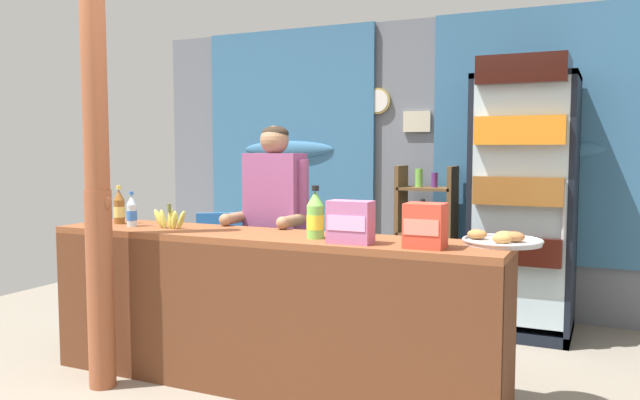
# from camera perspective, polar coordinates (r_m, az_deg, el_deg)

# --- Properties ---
(ground_plane) EXTENTS (7.12, 7.12, 0.00)m
(ground_plane) POSITION_cam_1_polar(r_m,az_deg,el_deg) (4.30, 0.48, -14.31)
(ground_plane) COLOR gray
(back_wall_curtained) EXTENTS (4.95, 0.22, 2.51)m
(back_wall_curtained) POSITION_cam_1_polar(r_m,az_deg,el_deg) (5.65, 7.63, 3.58)
(back_wall_curtained) COLOR slate
(back_wall_curtained) RESTS_ON ground
(stall_counter) EXTENTS (2.77, 0.52, 0.91)m
(stall_counter) POSITION_cam_1_polar(r_m,az_deg,el_deg) (3.65, -5.74, -8.77)
(stall_counter) COLOR brown
(stall_counter) RESTS_ON ground
(timber_post) EXTENTS (0.18, 0.15, 2.33)m
(timber_post) POSITION_cam_1_polar(r_m,az_deg,el_deg) (3.85, -19.47, 0.16)
(timber_post) COLOR #995133
(timber_post) RESTS_ON ground
(drink_fridge) EXTENTS (0.73, 0.76, 2.05)m
(drink_fridge) POSITION_cam_1_polar(r_m,az_deg,el_deg) (4.93, 17.94, 1.22)
(drink_fridge) COLOR black
(drink_fridge) RESTS_ON ground
(bottle_shelf_rack) EXTENTS (0.48, 0.28, 1.26)m
(bottle_shelf_rack) POSITION_cam_1_polar(r_m,az_deg,el_deg) (5.35, 9.56, -3.40)
(bottle_shelf_rack) COLOR brown
(bottle_shelf_rack) RESTS_ON ground
(plastic_lawn_chair) EXTENTS (0.61, 0.61, 0.86)m
(plastic_lawn_chair) POSITION_cam_1_polar(r_m,az_deg,el_deg) (5.31, -8.84, -5.22)
(plastic_lawn_chair) COLOR #3884D6
(plastic_lawn_chair) RESTS_ON ground
(shopkeeper) EXTENTS (0.49, 0.42, 1.55)m
(shopkeeper) POSITION_cam_1_polar(r_m,az_deg,el_deg) (4.19, -4.16, -1.24)
(shopkeeper) COLOR #28282D
(shopkeeper) RESTS_ON ground
(soda_bottle_lime_soda) EXTENTS (0.10, 0.10, 0.29)m
(soda_bottle_lime_soda) POSITION_cam_1_polar(r_m,az_deg,el_deg) (3.46, -0.42, -1.46)
(soda_bottle_lime_soda) COLOR #75C64C
(soda_bottle_lime_soda) RESTS_ON stall_counter
(soda_bottle_iced_tea) EXTENTS (0.07, 0.07, 0.25)m
(soda_bottle_iced_tea) POSITION_cam_1_polar(r_m,az_deg,el_deg) (4.35, -17.71, -0.66)
(soda_bottle_iced_tea) COLOR brown
(soda_bottle_iced_tea) RESTS_ON stall_counter
(soda_bottle_water) EXTENTS (0.06, 0.06, 0.22)m
(soda_bottle_water) POSITION_cam_1_polar(r_m,az_deg,el_deg) (4.18, -16.66, -1.01)
(soda_bottle_water) COLOR silver
(soda_bottle_water) RESTS_ON stall_counter
(snack_box_crackers) EXTENTS (0.19, 0.16, 0.22)m
(snack_box_crackers) POSITION_cam_1_polar(r_m,az_deg,el_deg) (3.17, 9.50, -2.30)
(snack_box_crackers) COLOR #E5422D
(snack_box_crackers) RESTS_ON stall_counter
(snack_box_wafer) EXTENTS (0.23, 0.13, 0.22)m
(snack_box_wafer) POSITION_cam_1_polar(r_m,az_deg,el_deg) (3.29, 2.77, -2.01)
(snack_box_wafer) COLOR #B76699
(snack_box_wafer) RESTS_ON stall_counter
(pastry_tray) EXTENTS (0.41, 0.41, 0.07)m
(pastry_tray) POSITION_cam_1_polar(r_m,az_deg,el_deg) (3.39, 16.12, -3.51)
(pastry_tray) COLOR #BCBCC1
(pastry_tray) RESTS_ON stall_counter
(banana_bunch) EXTENTS (0.27, 0.06, 0.16)m
(banana_bunch) POSITION_cam_1_polar(r_m,az_deg,el_deg) (4.01, -13.51, -1.68)
(banana_bunch) COLOR #CCC14C
(banana_bunch) RESTS_ON stall_counter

